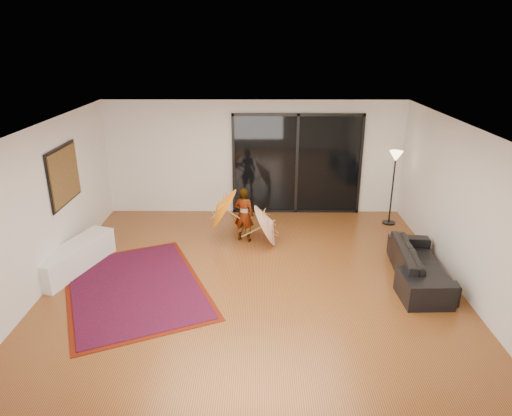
{
  "coord_description": "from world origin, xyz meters",
  "views": [
    {
      "loc": [
        0.11,
        -7.0,
        4.01
      ],
      "look_at": [
        0.05,
        0.78,
        1.1
      ],
      "focal_mm": 32.0,
      "sensor_mm": 36.0,
      "label": 1
    }
  ],
  "objects_px": {
    "sofa": "(420,263)",
    "ottoman": "(424,288)",
    "media_console": "(75,257)",
    "child": "(244,215)"
  },
  "relations": [
    {
      "from": "sofa",
      "to": "ottoman",
      "type": "xyz_separation_m",
      "value": [
        -0.16,
        -0.72,
        -0.07
      ]
    },
    {
      "from": "media_console",
      "to": "ottoman",
      "type": "relative_size",
      "value": 2.38
    },
    {
      "from": "media_console",
      "to": "ottoman",
      "type": "distance_m",
      "value": 6.12
    },
    {
      "from": "ottoman",
      "to": "media_console",
      "type": "bearing_deg",
      "value": 170.78
    },
    {
      "from": "sofa",
      "to": "child",
      "type": "xyz_separation_m",
      "value": [
        -3.15,
        1.59,
        0.29
      ]
    },
    {
      "from": "media_console",
      "to": "sofa",
      "type": "distance_m",
      "value": 6.21
    },
    {
      "from": "sofa",
      "to": "child",
      "type": "height_order",
      "value": "child"
    },
    {
      "from": "child",
      "to": "sofa",
      "type": "bearing_deg",
      "value": 170.8
    },
    {
      "from": "media_console",
      "to": "ottoman",
      "type": "height_order",
      "value": "media_console"
    },
    {
      "from": "media_console",
      "to": "child",
      "type": "distance_m",
      "value": 3.34
    }
  ]
}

